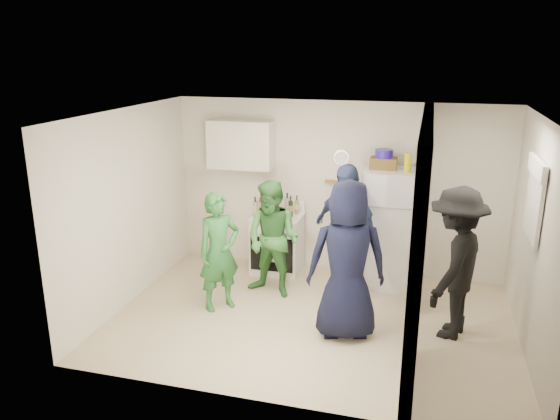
% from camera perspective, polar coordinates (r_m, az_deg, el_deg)
% --- Properties ---
extents(floor, '(4.80, 4.80, 0.00)m').
position_cam_1_polar(floor, '(6.84, 3.28, -11.35)').
color(floor, tan).
rests_on(floor, ground).
extents(wall_back, '(4.80, 0.00, 4.80)m').
position_cam_1_polar(wall_back, '(7.96, 6.00, 2.32)').
color(wall_back, silver).
rests_on(wall_back, floor).
extents(wall_front, '(4.80, 0.00, 4.80)m').
position_cam_1_polar(wall_front, '(4.80, -0.75, -7.43)').
color(wall_front, silver).
rests_on(wall_front, floor).
extents(wall_left, '(0.00, 3.40, 3.40)m').
position_cam_1_polar(wall_left, '(7.20, -15.56, 0.25)').
color(wall_left, silver).
rests_on(wall_left, floor).
extents(wall_right, '(0.00, 3.40, 3.40)m').
position_cam_1_polar(wall_right, '(6.34, 25.23, -2.99)').
color(wall_right, silver).
rests_on(wall_right, floor).
extents(ceiling, '(4.80, 4.80, 0.00)m').
position_cam_1_polar(ceiling, '(6.08, 3.68, 9.93)').
color(ceiling, white).
rests_on(ceiling, wall_back).
extents(partition_pier_back, '(0.12, 1.20, 2.50)m').
position_cam_1_polar(partition_pier_back, '(7.28, 14.56, 0.51)').
color(partition_pier_back, silver).
rests_on(partition_pier_back, floor).
extents(partition_pier_front, '(0.12, 1.20, 2.50)m').
position_cam_1_polar(partition_pier_front, '(5.20, 14.03, -6.02)').
color(partition_pier_front, silver).
rests_on(partition_pier_front, floor).
extents(partition_header, '(0.12, 1.00, 0.40)m').
position_cam_1_polar(partition_header, '(5.98, 15.06, 7.35)').
color(partition_header, silver).
rests_on(partition_header, partition_pier_back).
extents(stove, '(0.72, 0.60, 0.86)m').
position_cam_1_polar(stove, '(8.06, -0.30, -3.51)').
color(stove, white).
rests_on(stove, floor).
extents(upper_cabinet, '(0.95, 0.34, 0.70)m').
position_cam_1_polar(upper_cabinet, '(8.00, -4.10, 6.84)').
color(upper_cabinet, silver).
rests_on(upper_cabinet, wall_back).
extents(fridge, '(0.67, 0.66, 1.64)m').
position_cam_1_polar(fridge, '(7.65, 11.11, -1.85)').
color(fridge, silver).
rests_on(fridge, floor).
extents(wicker_basket, '(0.35, 0.25, 0.15)m').
position_cam_1_polar(wicker_basket, '(7.48, 10.76, 4.84)').
color(wicker_basket, brown).
rests_on(wicker_basket, fridge).
extents(blue_bowl, '(0.24, 0.24, 0.11)m').
position_cam_1_polar(blue_bowl, '(7.45, 10.81, 5.82)').
color(blue_bowl, '#24148D').
rests_on(blue_bowl, wicker_basket).
extents(yellow_cup_stack_top, '(0.09, 0.09, 0.25)m').
position_cam_1_polar(yellow_cup_stack_top, '(7.30, 13.19, 4.81)').
color(yellow_cup_stack_top, yellow).
rests_on(yellow_cup_stack_top, fridge).
extents(wall_clock, '(0.22, 0.02, 0.22)m').
position_cam_1_polar(wall_clock, '(7.83, 6.43, 5.45)').
color(wall_clock, white).
rests_on(wall_clock, wall_back).
extents(spice_shelf, '(0.35, 0.08, 0.03)m').
position_cam_1_polar(spice_shelf, '(7.88, 5.96, 2.94)').
color(spice_shelf, olive).
rests_on(spice_shelf, wall_back).
extents(nook_window, '(0.03, 0.70, 0.80)m').
position_cam_1_polar(nook_window, '(6.42, 25.21, 0.98)').
color(nook_window, black).
rests_on(nook_window, wall_right).
extents(nook_window_frame, '(0.04, 0.76, 0.86)m').
position_cam_1_polar(nook_window_frame, '(6.42, 25.08, 0.99)').
color(nook_window_frame, white).
rests_on(nook_window_frame, wall_right).
extents(nook_valance, '(0.04, 0.82, 0.18)m').
position_cam_1_polar(nook_valance, '(6.33, 25.24, 4.05)').
color(nook_valance, white).
rests_on(nook_valance, wall_right).
extents(yellow_cup_stack_stove, '(0.09, 0.09, 0.25)m').
position_cam_1_polar(yellow_cup_stack_stove, '(7.71, -1.60, -0.11)').
color(yellow_cup_stack_stove, '#FBF815').
rests_on(yellow_cup_stack_stove, stove).
extents(red_cup, '(0.09, 0.09, 0.12)m').
position_cam_1_polar(red_cup, '(7.66, 0.88, -0.73)').
color(red_cup, '#BD360C').
rests_on(red_cup, stove).
extents(person_green_left, '(0.64, 0.65, 1.52)m').
position_cam_1_polar(person_green_left, '(6.86, -6.39, -4.37)').
color(person_green_left, '#2D7137').
rests_on(person_green_left, floor).
extents(person_green_center, '(0.88, 0.75, 1.56)m').
position_cam_1_polar(person_green_center, '(7.18, -0.74, -3.09)').
color(person_green_center, '#3D7F38').
rests_on(person_green_center, floor).
extents(person_denim, '(1.11, 0.96, 1.79)m').
position_cam_1_polar(person_denim, '(7.24, 6.85, -2.11)').
color(person_denim, navy).
rests_on(person_denim, floor).
extents(person_navy, '(1.02, 0.80, 1.84)m').
position_cam_1_polar(person_navy, '(6.17, 7.03, -5.26)').
color(person_navy, black).
rests_on(person_navy, floor).
extents(person_nook, '(0.99, 1.29, 1.76)m').
position_cam_1_polar(person_nook, '(6.46, 17.82, -5.32)').
color(person_nook, black).
rests_on(person_nook, floor).
extents(bottle_a, '(0.06, 0.06, 0.29)m').
position_cam_1_polar(bottle_a, '(8.05, -2.00, 0.76)').
color(bottle_a, brown).
rests_on(bottle_a, stove).
extents(bottle_b, '(0.08, 0.08, 0.32)m').
position_cam_1_polar(bottle_b, '(7.86, -1.71, 0.47)').
color(bottle_b, '#184A2A').
rests_on(bottle_b, stove).
extents(bottle_c, '(0.07, 0.07, 0.29)m').
position_cam_1_polar(bottle_c, '(8.04, -0.43, 0.75)').
color(bottle_c, silver).
rests_on(bottle_c, stove).
extents(bottle_d, '(0.07, 0.07, 0.26)m').
position_cam_1_polar(bottle_d, '(7.83, -0.40, 0.19)').
color(bottle_d, '#53270E').
rests_on(bottle_d, stove).
extents(bottle_e, '(0.07, 0.07, 0.31)m').
position_cam_1_polar(bottle_e, '(8.01, 0.75, 0.74)').
color(bottle_e, '#939FA3').
rests_on(bottle_e, stove).
extents(bottle_f, '(0.06, 0.06, 0.31)m').
position_cam_1_polar(bottle_f, '(7.84, 1.12, 0.40)').
color(bottle_f, '#123416').
rests_on(bottle_f, stove).
extents(bottle_g, '(0.06, 0.06, 0.28)m').
position_cam_1_polar(bottle_g, '(7.95, 1.76, 0.54)').
color(bottle_g, '#A09B34').
rests_on(bottle_g, stove).
extents(bottle_h, '(0.07, 0.07, 0.30)m').
position_cam_1_polar(bottle_h, '(7.84, -2.61, 0.34)').
color(bottle_h, '#91989B').
rests_on(bottle_h, stove).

